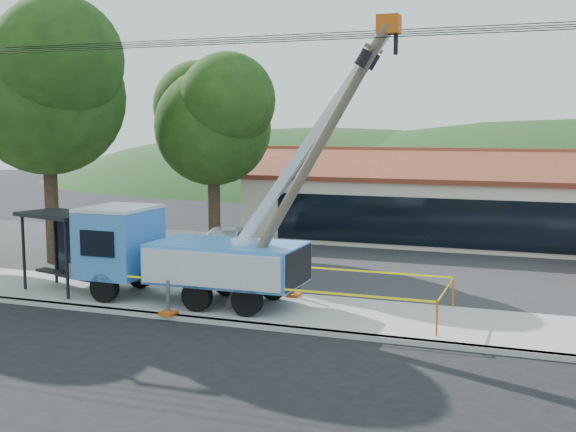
# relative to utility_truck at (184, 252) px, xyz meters

# --- Properties ---
(ground) EXTENTS (120.00, 120.00, 0.00)m
(ground) POSITION_rel_utility_truck_xyz_m (3.61, -3.81, -1.74)
(ground) COLOR black
(ground) RESTS_ON ground
(curb) EXTENTS (60.00, 0.25, 0.15)m
(curb) POSITION_rel_utility_truck_xyz_m (3.61, -1.71, -1.66)
(curb) COLOR #AAA99F
(curb) RESTS_ON ground
(sidewalk) EXTENTS (60.00, 4.00, 0.15)m
(sidewalk) POSITION_rel_utility_truck_xyz_m (3.61, 0.19, -1.66)
(sidewalk) COLOR #AAA99F
(sidewalk) RESTS_ON ground
(parking_lot) EXTENTS (60.00, 12.00, 0.10)m
(parking_lot) POSITION_rel_utility_truck_xyz_m (3.61, 8.19, -1.69)
(parking_lot) COLOR #28282B
(parking_lot) RESTS_ON ground
(strip_mall) EXTENTS (22.50, 8.53, 4.67)m
(strip_mall) POSITION_rel_utility_truck_xyz_m (7.61, 16.17, 0.14)
(strip_mall) COLOR beige
(strip_mall) RESTS_ON ground
(tree_west_near) EXTENTS (7.56, 6.72, 10.80)m
(tree_west_near) POSITION_rel_utility_truck_xyz_m (-8.39, 4.19, 5.79)
(tree_west_near) COLOR #332316
(tree_west_near) RESTS_ON ground
(tree_lot) EXTENTS (6.30, 5.60, 8.94)m
(tree_lot) POSITION_rel_utility_truck_xyz_m (-3.39, 9.19, 4.47)
(tree_lot) COLOR #332316
(tree_lot) RESTS_ON ground
(hill_west) EXTENTS (78.40, 56.00, 28.00)m
(hill_west) POSITION_rel_utility_truck_xyz_m (-11.39, 51.19, -1.74)
(hill_west) COLOR #213D16
(hill_west) RESTS_ON ground
(utility_truck) EXTENTS (10.46, 3.98, 8.63)m
(utility_truck) POSITION_rel_utility_truck_xyz_m (0.00, 0.00, 0.00)
(utility_truck) COLOR black
(utility_truck) RESTS_ON ground
(leaning_pole) EXTENTS (5.16, 1.68, 8.53)m
(leaning_pole) POSITION_rel_utility_truck_xyz_m (4.39, -0.34, 3.02)
(leaning_pole) COLOR brown
(leaning_pole) RESTS_ON ground
(bus_shelter) EXTENTS (3.14, 2.41, 2.68)m
(bus_shelter) POSITION_rel_utility_truck_xyz_m (-4.57, -0.01, 0.39)
(bus_shelter) COLOR black
(bus_shelter) RESTS_ON ground
(caution_tape) EXTENTS (10.70, 3.39, 0.98)m
(caution_tape) POSITION_rel_utility_truck_xyz_m (2.94, 0.46, -0.86)
(caution_tape) COLOR #D2530B
(caution_tape) RESTS_ON ground
(car_silver) EXTENTS (3.11, 5.15, 1.64)m
(car_silver) POSITION_rel_utility_truck_xyz_m (-1.31, 5.73, -1.74)
(car_silver) COLOR #B8BAC0
(car_silver) RESTS_ON ground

